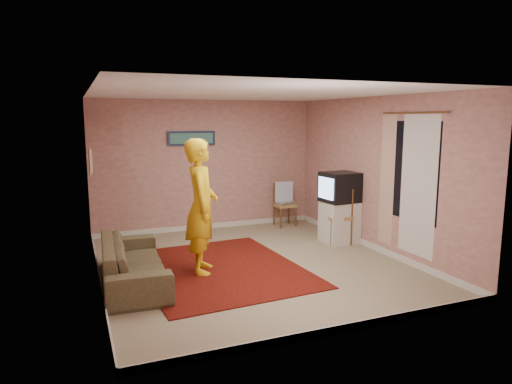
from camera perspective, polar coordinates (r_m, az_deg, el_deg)
name	(u,v)px	position (r m, az deg, el deg)	size (l,w,h in m)	color
ground	(252,264)	(7.16, -0.50, -9.02)	(5.00, 5.00, 0.00)	gray
wall_back	(206,165)	(9.22, -6.23, 3.31)	(4.50, 0.02, 2.60)	tan
wall_front	(343,213)	(4.66, 10.82, -2.59)	(4.50, 0.02, 2.60)	tan
wall_left	(94,190)	(6.40, -19.60, 0.23)	(0.02, 5.00, 2.60)	tan
wall_right	(376,174)	(7.96, 14.73, 2.13)	(0.02, 5.00, 2.60)	tan
ceiling	(252,93)	(6.81, -0.54, 12.24)	(4.50, 5.00, 0.02)	white
baseboard_back	(208,226)	(9.42, -6.08, -4.27)	(4.50, 0.02, 0.10)	silver
baseboard_front	(339,329)	(5.07, 10.31, -16.52)	(4.50, 0.02, 0.10)	silver
baseboard_left	(100,280)	(6.70, -18.93, -10.38)	(0.02, 5.00, 0.10)	silver
baseboard_right	(372,246)	(8.20, 14.32, -6.57)	(0.02, 5.00, 0.10)	silver
window	(413,171)	(7.25, 18.99, 2.45)	(0.01, 1.10, 1.50)	black
curtain_sheer	(418,186)	(7.15, 19.60, 0.72)	(0.01, 0.75, 2.10)	silver
curtain_floral	(387,180)	(7.67, 16.06, 1.44)	(0.01, 0.35, 2.10)	beige
curtain_rod	(413,113)	(7.18, 19.08, 9.35)	(0.02, 0.02, 1.40)	brown
picture_back	(191,138)	(9.07, -8.07, 6.66)	(0.95, 0.04, 0.28)	#151F3C
picture_left	(90,161)	(7.96, -19.99, 3.69)	(0.04, 0.38, 0.42)	beige
area_rug	(220,269)	(6.96, -4.58, -9.52)	(2.30, 2.87, 0.02)	black
tv_cabinet	(339,222)	(8.44, 10.39, -3.70)	(0.59, 0.54, 0.75)	silver
crt_tv	(340,187)	(8.32, 10.48, 0.61)	(0.66, 0.60, 0.53)	black
chair_a	(285,200)	(9.55, 3.66, -1.02)	(0.41, 0.39, 0.48)	#A69151
dvd_player	(285,203)	(9.56, 3.66, -1.37)	(0.35, 0.25, 0.06)	#A7A7AC
blue_throw	(284,191)	(9.58, 3.51, 0.07)	(0.40, 0.05, 0.42)	#80A0D2
chair_b	(338,210)	(8.33, 10.19, -2.17)	(0.50, 0.52, 0.55)	#A69151
game_console	(338,214)	(8.34, 10.18, -2.71)	(0.21, 0.15, 0.04)	white
sofa	(133,262)	(6.52, -15.08, -8.42)	(2.05, 0.80, 0.60)	brown
person	(201,206)	(6.64, -6.84, -1.80)	(0.71, 0.47, 1.96)	yellow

